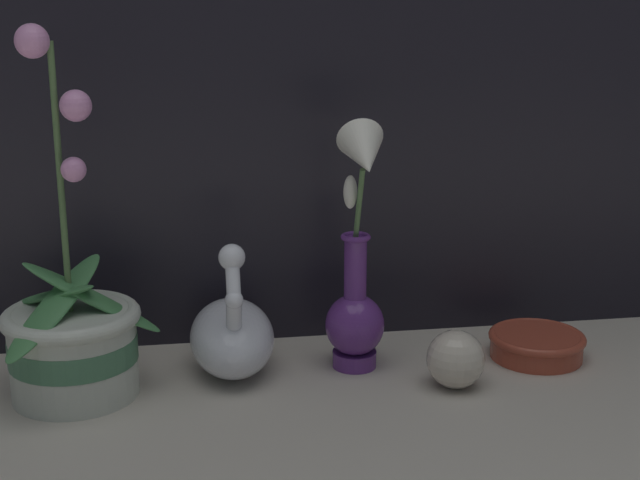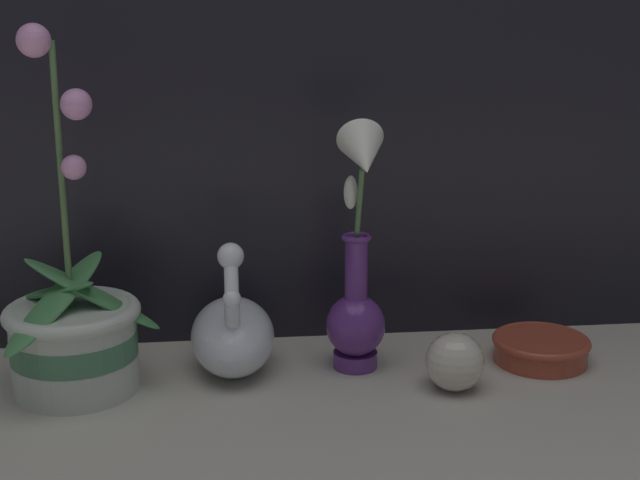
% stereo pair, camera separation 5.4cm
% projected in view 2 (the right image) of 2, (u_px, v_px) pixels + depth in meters
% --- Properties ---
extents(ground_plane, '(2.80, 2.80, 0.00)m').
position_uv_depth(ground_plane, '(329.00, 418.00, 1.07)').
color(ground_plane, '#BCB2A3').
extents(orchid_potted_plant, '(0.20, 0.20, 0.46)m').
position_uv_depth(orchid_potted_plant, '(73.00, 332.00, 1.13)').
color(orchid_potted_plant, beige).
rests_on(orchid_potted_plant, ground_plane).
extents(swan_figurine, '(0.11, 0.19, 0.19)m').
position_uv_depth(swan_figurine, '(233.00, 332.00, 1.20)').
color(swan_figurine, white).
rests_on(swan_figurine, ground_plane).
extents(blue_vase, '(0.08, 0.13, 0.34)m').
position_uv_depth(blue_vase, '(357.00, 280.00, 1.17)').
color(blue_vase, '#602D7F').
rests_on(blue_vase, ground_plane).
extents(glass_sphere, '(0.08, 0.08, 0.08)m').
position_uv_depth(glass_sphere, '(455.00, 362.00, 1.14)').
color(glass_sphere, beige).
rests_on(glass_sphere, ground_plane).
extents(amber_dish, '(0.13, 0.13, 0.04)m').
position_uv_depth(amber_dish, '(541.00, 347.00, 1.23)').
color(amber_dish, '#A8422D').
rests_on(amber_dish, ground_plane).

